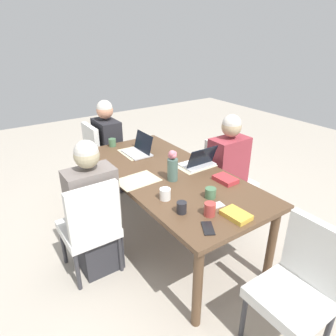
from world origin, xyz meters
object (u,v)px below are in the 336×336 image
at_px(book_blue_cover, 236,215).
at_px(phone_silver, 214,206).
at_px(chair_head_left_left_mid, 101,154).
at_px(phone_black, 208,228).
at_px(coffee_mug_near_right, 165,194).
at_px(flower_vase, 173,165).
at_px(chair_head_right_right_near, 300,283).
at_px(chair_far_left_near, 226,174).
at_px(coffee_mug_far_left, 182,207).
at_px(coffee_mug_near_left, 211,193).
at_px(book_red_cover, 225,179).
at_px(person_head_left_left_mid, 108,153).
at_px(person_near_left_far, 94,215).
at_px(dining_table, 168,180).
at_px(coffee_mug_centre_left, 210,209).
at_px(chair_near_left_far, 91,224).
at_px(laptop_far_left_near, 198,162).
at_px(coffee_mug_centre_right, 112,143).
at_px(laptop_head_left_left_mid, 139,150).
at_px(person_far_left_near, 227,176).

xyz_separation_m(book_blue_cover, phone_silver, (-0.19, -0.03, -0.01)).
bearing_deg(chair_head_left_left_mid, phone_black, -3.92).
bearing_deg(coffee_mug_near_right, flower_vase, 135.03).
bearing_deg(chair_head_right_right_near, coffee_mug_near_right, -160.03).
xyz_separation_m(chair_far_left_near, coffee_mug_far_left, (0.64, -1.09, 0.29)).
distance_m(coffee_mug_near_left, book_red_cover, 0.33).
bearing_deg(coffee_mug_near_left, book_red_cover, 114.73).
height_order(person_head_left_left_mid, person_near_left_far, same).
xyz_separation_m(dining_table, chair_head_left_left_mid, (-1.35, -0.11, -0.17)).
distance_m(dining_table, chair_far_left_near, 0.82).
xyz_separation_m(chair_far_left_near, coffee_mug_centre_left, (0.78, -0.95, 0.29)).
distance_m(chair_head_right_right_near, book_blue_cover, 0.58).
bearing_deg(chair_near_left_far, dining_table, 91.84).
bearing_deg(coffee_mug_centre_left, phone_silver, 121.17).
relative_size(person_head_left_left_mid, coffee_mug_far_left, 13.68).
distance_m(chair_head_right_right_near, laptop_far_left_near, 1.39).
height_order(laptop_far_left_near, book_red_cover, laptop_far_left_near).
bearing_deg(chair_head_right_right_near, phone_black, -146.39).
bearing_deg(coffee_mug_centre_right, dining_table, 7.74).
xyz_separation_m(book_blue_cover, phone_black, (-0.01, -0.25, -0.01)).
distance_m(dining_table, flower_vase, 0.27).
bearing_deg(book_red_cover, dining_table, -144.14).
distance_m(person_head_left_left_mid, coffee_mug_centre_left, 2.05).
bearing_deg(laptop_far_left_near, dining_table, -96.89).
distance_m(person_head_left_left_mid, laptop_far_left_near, 1.40).
distance_m(laptop_head_left_left_mid, coffee_mug_near_right, 0.99).
distance_m(chair_far_left_near, book_blue_cover, 1.24).
distance_m(coffee_mug_near_right, book_blue_cover, 0.56).
bearing_deg(laptop_head_left_left_mid, flower_vase, -4.69).
bearing_deg(person_far_left_near, coffee_mug_near_right, -71.81).
bearing_deg(chair_head_left_left_mid, chair_head_right_right_near, 4.00).
relative_size(coffee_mug_centre_left, book_red_cover, 0.49).
relative_size(chair_near_left_far, coffee_mug_near_left, 10.29).
bearing_deg(laptop_head_left_left_mid, person_head_left_left_mid, -176.23).
height_order(coffee_mug_near_left, book_blue_cover, coffee_mug_near_left).
xyz_separation_m(person_far_left_near, chair_head_left_left_mid, (-1.39, -0.85, -0.03)).
bearing_deg(coffee_mug_centre_right, coffee_mug_far_left, -6.18).
distance_m(laptop_far_left_near, book_red_cover, 0.38).
relative_size(dining_table, coffee_mug_centre_right, 22.81).
distance_m(coffee_mug_near_left, coffee_mug_centre_right, 1.50).
bearing_deg(laptop_far_left_near, flower_vase, -75.12).
xyz_separation_m(dining_table, book_red_cover, (0.42, 0.32, 0.10)).
relative_size(chair_far_left_near, chair_head_right_right_near, 1.00).
relative_size(chair_head_left_left_mid, flower_vase, 3.19).
xyz_separation_m(chair_near_left_far, coffee_mug_centre_right, (-0.96, 0.66, 0.29)).
bearing_deg(dining_table, book_blue_cover, -0.59).
bearing_deg(chair_near_left_far, person_head_left_left_mid, 150.33).
height_order(person_head_left_left_mid, chair_head_right_right_near, person_head_left_left_mid).
xyz_separation_m(chair_near_left_far, phone_black, (0.83, 0.52, 0.25)).
bearing_deg(phone_black, coffee_mug_centre_left, -14.31).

